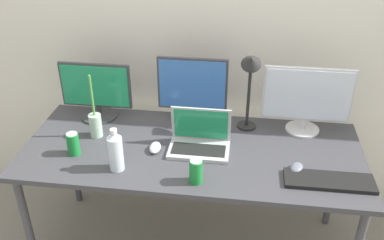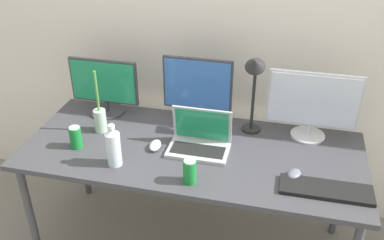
{
  "view_description": "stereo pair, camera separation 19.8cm",
  "coord_description": "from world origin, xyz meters",
  "px_view_note": "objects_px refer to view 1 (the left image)",
  "views": [
    {
      "loc": [
        0.26,
        -1.93,
        2.05
      ],
      "look_at": [
        0.0,
        0.0,
        0.92
      ],
      "focal_mm": 40.0,
      "sensor_mm": 36.0,
      "label": 1
    },
    {
      "loc": [
        0.45,
        -1.89,
        2.05
      ],
      "look_at": [
        0.0,
        0.0,
        0.92
      ],
      "focal_mm": 40.0,
      "sensor_mm": 36.0,
      "label": 2
    }
  ],
  "objects_px": {
    "monitor_left": "(96,91)",
    "monitor_right": "(307,99)",
    "laptop_silver": "(200,140)",
    "keyboard_main": "(329,181)",
    "mouse_by_laptop": "(155,148)",
    "soda_can_by_laptop": "(73,144)",
    "mouse_by_keyboard": "(296,168)",
    "work_desk": "(192,157)",
    "bamboo_vase": "(95,124)",
    "desk_lamp": "(250,77)",
    "soda_can_near_keyboard": "(196,171)",
    "monitor_center": "(192,90)",
    "water_bottle": "(116,151)"
  },
  "relations": [
    {
      "from": "laptop_silver",
      "to": "monitor_center",
      "type": "bearing_deg",
      "value": 105.67
    },
    {
      "from": "work_desk",
      "to": "laptop_silver",
      "type": "relative_size",
      "value": 5.68
    },
    {
      "from": "keyboard_main",
      "to": "soda_can_near_keyboard",
      "type": "distance_m",
      "value": 0.65
    },
    {
      "from": "monitor_right",
      "to": "keyboard_main",
      "type": "height_order",
      "value": "monitor_right"
    },
    {
      "from": "monitor_left",
      "to": "monitor_right",
      "type": "xyz_separation_m",
      "value": [
        1.23,
        0.0,
        0.03
      ]
    },
    {
      "from": "laptop_silver",
      "to": "keyboard_main",
      "type": "relative_size",
      "value": 0.75
    },
    {
      "from": "work_desk",
      "to": "mouse_by_laptop",
      "type": "distance_m",
      "value": 0.21
    },
    {
      "from": "mouse_by_keyboard",
      "to": "soda_can_near_keyboard",
      "type": "xyz_separation_m",
      "value": [
        -0.49,
        -0.16,
        0.05
      ]
    },
    {
      "from": "soda_can_near_keyboard",
      "to": "laptop_silver",
      "type": "bearing_deg",
      "value": 93.24
    },
    {
      "from": "soda_can_by_laptop",
      "to": "bamboo_vase",
      "type": "distance_m",
      "value": 0.2
    },
    {
      "from": "monitor_center",
      "to": "mouse_by_keyboard",
      "type": "relative_size",
      "value": 4.56
    },
    {
      "from": "bamboo_vase",
      "to": "mouse_by_keyboard",
      "type": "bearing_deg",
      "value": -9.33
    },
    {
      "from": "soda_can_by_laptop",
      "to": "bamboo_vase",
      "type": "bearing_deg",
      "value": 72.48
    },
    {
      "from": "desk_lamp",
      "to": "mouse_by_keyboard",
      "type": "bearing_deg",
      "value": -53.62
    },
    {
      "from": "mouse_by_laptop",
      "to": "mouse_by_keyboard",
      "type": "bearing_deg",
      "value": -9.95
    },
    {
      "from": "monitor_left",
      "to": "bamboo_vase",
      "type": "height_order",
      "value": "bamboo_vase"
    },
    {
      "from": "mouse_by_keyboard",
      "to": "soda_can_by_laptop",
      "type": "height_order",
      "value": "soda_can_by_laptop"
    },
    {
      "from": "mouse_by_keyboard",
      "to": "bamboo_vase",
      "type": "distance_m",
      "value": 1.12
    },
    {
      "from": "monitor_center",
      "to": "mouse_by_laptop",
      "type": "distance_m",
      "value": 0.42
    },
    {
      "from": "keyboard_main",
      "to": "bamboo_vase",
      "type": "height_order",
      "value": "bamboo_vase"
    },
    {
      "from": "monitor_center",
      "to": "mouse_by_keyboard",
      "type": "height_order",
      "value": "monitor_center"
    },
    {
      "from": "keyboard_main",
      "to": "water_bottle",
      "type": "relative_size",
      "value": 1.84
    },
    {
      "from": "soda_can_near_keyboard",
      "to": "monitor_center",
      "type": "bearing_deg",
      "value": 99.35
    },
    {
      "from": "monitor_right",
      "to": "mouse_by_keyboard",
      "type": "height_order",
      "value": "monitor_right"
    },
    {
      "from": "soda_can_near_keyboard",
      "to": "bamboo_vase",
      "type": "bearing_deg",
      "value": 150.94
    },
    {
      "from": "soda_can_near_keyboard",
      "to": "mouse_by_laptop",
      "type": "bearing_deg",
      "value": 136.51
    },
    {
      "from": "work_desk",
      "to": "mouse_by_laptop",
      "type": "xyz_separation_m",
      "value": [
        -0.2,
        -0.04,
        0.07
      ]
    },
    {
      "from": "mouse_by_laptop",
      "to": "water_bottle",
      "type": "xyz_separation_m",
      "value": [
        -0.16,
        -0.19,
        0.09
      ]
    },
    {
      "from": "monitor_left",
      "to": "bamboo_vase",
      "type": "distance_m",
      "value": 0.24
    },
    {
      "from": "bamboo_vase",
      "to": "desk_lamp",
      "type": "xyz_separation_m",
      "value": [
        0.85,
        0.17,
        0.26
      ]
    },
    {
      "from": "bamboo_vase",
      "to": "soda_can_near_keyboard",
      "type": "bearing_deg",
      "value": -29.06
    },
    {
      "from": "work_desk",
      "to": "keyboard_main",
      "type": "bearing_deg",
      "value": -16.26
    },
    {
      "from": "monitor_center",
      "to": "desk_lamp",
      "type": "distance_m",
      "value": 0.35
    },
    {
      "from": "bamboo_vase",
      "to": "desk_lamp",
      "type": "height_order",
      "value": "desk_lamp"
    },
    {
      "from": "keyboard_main",
      "to": "bamboo_vase",
      "type": "xyz_separation_m",
      "value": [
        -1.26,
        0.26,
        0.07
      ]
    },
    {
      "from": "mouse_by_laptop",
      "to": "soda_can_by_laptop",
      "type": "xyz_separation_m",
      "value": [
        -0.42,
        -0.09,
        0.04
      ]
    },
    {
      "from": "water_bottle",
      "to": "bamboo_vase",
      "type": "distance_m",
      "value": 0.36
    },
    {
      "from": "monitor_center",
      "to": "laptop_silver",
      "type": "height_order",
      "value": "monitor_center"
    },
    {
      "from": "monitor_right",
      "to": "desk_lamp",
      "type": "distance_m",
      "value": 0.35
    },
    {
      "from": "soda_can_near_keyboard",
      "to": "soda_can_by_laptop",
      "type": "relative_size",
      "value": 1.0
    },
    {
      "from": "monitor_center",
      "to": "mouse_by_laptop",
      "type": "height_order",
      "value": "monitor_center"
    },
    {
      "from": "monitor_left",
      "to": "soda_can_by_laptop",
      "type": "xyz_separation_m",
      "value": [
        -0.0,
        -0.41,
        -0.11
      ]
    },
    {
      "from": "monitor_center",
      "to": "laptop_silver",
      "type": "xyz_separation_m",
      "value": [
        0.08,
        -0.27,
        -0.16
      ]
    },
    {
      "from": "monitor_left",
      "to": "water_bottle",
      "type": "height_order",
      "value": "monitor_left"
    },
    {
      "from": "keyboard_main",
      "to": "soda_can_near_keyboard",
      "type": "height_order",
      "value": "soda_can_near_keyboard"
    },
    {
      "from": "monitor_right",
      "to": "water_bottle",
      "type": "bearing_deg",
      "value": -152.19
    },
    {
      "from": "monitor_left",
      "to": "mouse_by_laptop",
      "type": "bearing_deg",
      "value": -37.11
    },
    {
      "from": "monitor_right",
      "to": "mouse_by_keyboard",
      "type": "relative_size",
      "value": 5.49
    },
    {
      "from": "monitor_right",
      "to": "soda_can_by_laptop",
      "type": "xyz_separation_m",
      "value": [
        -1.23,
        -0.41,
        -0.15
      ]
    },
    {
      "from": "monitor_right",
      "to": "monitor_left",
      "type": "bearing_deg",
      "value": -179.86
    }
  ]
}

